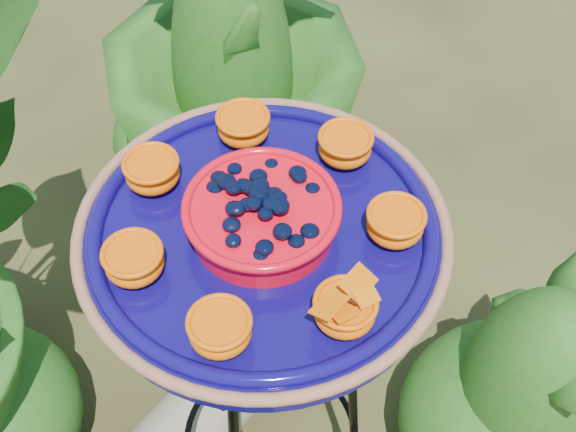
% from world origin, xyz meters
% --- Properties ---
extents(tripod_stand, '(0.33, 0.35, 0.86)m').
position_xyz_m(tripod_stand, '(0.04, -0.08, 0.53)').
color(tripod_stand, black).
rests_on(tripod_stand, ground).
extents(feeder_dish, '(0.46, 0.46, 0.10)m').
position_xyz_m(feeder_dish, '(0.04, -0.08, 0.90)').
color(feeder_dish, '#0D0752').
rests_on(feeder_dish, tripod_stand).
extents(driftwood_log, '(0.54, 0.26, 0.17)m').
position_xyz_m(driftwood_log, '(0.05, 0.14, 0.09)').
color(driftwood_log, gray).
rests_on(driftwood_log, ground).
extents(shrub_back_right, '(0.89, 0.89, 1.12)m').
position_xyz_m(shrub_back_right, '(0.55, 0.64, 0.56)').
color(shrub_back_right, '#1A5516').
rests_on(shrub_back_right, ground).
extents(shrub_front_right, '(0.38, 0.37, 0.60)m').
position_xyz_m(shrub_front_right, '(0.48, -0.33, 0.30)').
color(shrub_front_right, '#1A5516').
rests_on(shrub_front_right, ground).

